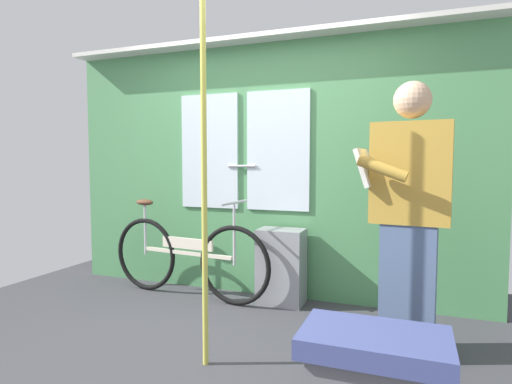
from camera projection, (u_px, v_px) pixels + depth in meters
ground_plane at (197, 355)px, 2.81m from camera, size 5.08×4.29×0.04m
train_door_wall at (263, 163)px, 3.98m from camera, size 4.08×0.28×2.39m
bicycle_near_door at (187, 257)px, 3.94m from camera, size 1.71×0.44×0.92m
passenger_reading_newspaper at (408, 213)px, 2.71m from camera, size 0.60×0.53×1.77m
trash_bin_by_wall at (281, 266)px, 3.76m from camera, size 0.40×0.28×0.67m
handrail_pole at (204, 176)px, 2.56m from camera, size 0.04×0.04×2.35m
bench_seat_corner at (374, 375)px, 2.03m from camera, size 0.70×0.44×0.45m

